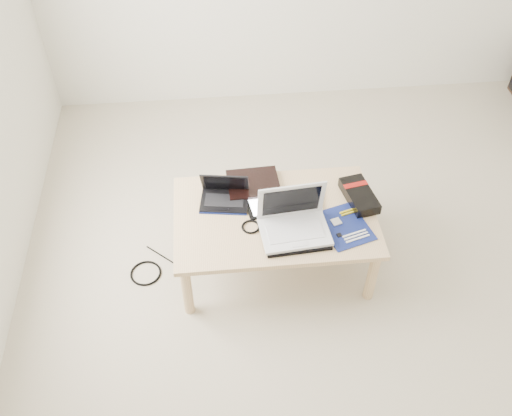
{
  "coord_description": "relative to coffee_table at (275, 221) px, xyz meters",
  "views": [
    {
      "loc": [
        -0.84,
        -1.81,
        2.66
      ],
      "look_at": [
        -0.63,
        0.3,
        0.46
      ],
      "focal_mm": 40.0,
      "sensor_mm": 36.0,
      "label": 1
    }
  ],
  "objects": [
    {
      "name": "book",
      "position": [
        -0.1,
        0.24,
        0.06
      ],
      "size": [
        0.3,
        0.26,
        0.03
      ],
      "color": "black",
      "rests_on": "coffee_table"
    },
    {
      "name": "remote",
      "position": [
        0.25,
        0.08,
        0.06
      ],
      "size": [
        0.08,
        0.21,
        0.02
      ],
      "color": "silver",
      "rests_on": "coffee_table"
    },
    {
      "name": "ground",
      "position": [
        0.53,
        -0.3,
        -0.35
      ],
      "size": [
        4.0,
        4.0,
        0.0
      ],
      "primitive_type": "plane",
      "color": "beige",
      "rests_on": "ground"
    },
    {
      "name": "netbook",
      "position": [
        -0.27,
        0.14,
        0.09
      ],
      "size": [
        0.29,
        0.23,
        0.18
      ],
      "color": "black",
      "rests_on": "coffee_table"
    },
    {
      "name": "gpu_box",
      "position": [
        0.48,
        0.07,
        0.08
      ],
      "size": [
        0.19,
        0.3,
        0.06
      ],
      "color": "black",
      "rests_on": "coffee_table"
    },
    {
      "name": "floor_cable_trail",
      "position": [
        -0.62,
        0.06,
        -0.35
      ],
      "size": [
        0.28,
        0.25,
        0.01
      ],
      "primitive_type": "cylinder",
      "rotation": [
        1.57,
        0.0,
        0.85
      ],
      "color": "black",
      "rests_on": "ground"
    },
    {
      "name": "neoprene_sleeve",
      "position": [
        0.09,
        -0.16,
        0.06
      ],
      "size": [
        0.36,
        0.27,
        0.02
      ],
      "primitive_type": "cube",
      "rotation": [
        0.0,
        0.0,
        0.07
      ],
      "color": "black",
      "rests_on": "coffee_table"
    },
    {
      "name": "cable_coil",
      "position": [
        -0.14,
        -0.08,
        0.05
      ],
      "size": [
        0.12,
        0.12,
        0.01
      ],
      "primitive_type": "torus",
      "rotation": [
        0.0,
        0.0,
        0.29
      ],
      "color": "black",
      "rests_on": "coffee_table"
    },
    {
      "name": "room_shell",
      "position": [
        0.53,
        -0.3,
        1.32
      ],
      "size": [
        4.2,
        4.2,
        2.7
      ],
      "color": "silver",
      "rests_on": "ground"
    },
    {
      "name": "motherboard",
      "position": [
        0.36,
        -0.12,
        0.05
      ],
      "size": [
        0.31,
        0.35,
        0.01
      ],
      "color": "#0C1451",
      "rests_on": "coffee_table"
    },
    {
      "name": "floor_cable_coil",
      "position": [
        -0.75,
        -0.02,
        -0.35
      ],
      "size": [
        0.24,
        0.24,
        0.01
      ],
      "primitive_type": "torus",
      "rotation": [
        0.0,
        0.0,
        0.41
      ],
      "color": "black",
      "rests_on": "ground"
    },
    {
      "name": "white_laptop",
      "position": [
        0.08,
        -0.12,
        0.12
      ],
      "size": [
        0.38,
        0.28,
        0.26
      ],
      "color": "silver",
      "rests_on": "neoprene_sleeve"
    },
    {
      "name": "tablet",
      "position": [
        -0.04,
        0.07,
        0.05
      ],
      "size": [
        0.24,
        0.2,
        0.01
      ],
      "color": "black",
      "rests_on": "coffee_table"
    },
    {
      "name": "coffee_table",
      "position": [
        0.0,
        0.0,
        0.0
      ],
      "size": [
        1.1,
        0.7,
        0.4
      ],
      "color": "#D6B380",
      "rests_on": "ground"
    }
  ]
}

